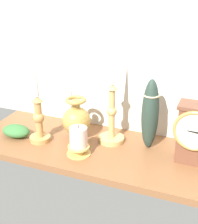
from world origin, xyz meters
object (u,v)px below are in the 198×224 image
object	(u,v)px
candlestick_tall_left	(111,114)
pillar_candle_front	(79,141)
candlestick_tall_center	(38,116)
brass_vase_bulbous	(76,120)
mantel_clock	(195,133)
tall_ceramic_vase	(150,114)

from	to	relation	value
candlestick_tall_left	pillar_candle_front	distance (cm)	16.24
candlestick_tall_center	pillar_candle_front	size ratio (longest dim) A/B	3.10
brass_vase_bulbous	pillar_candle_front	xyz separation A→B (cm)	(6.19, -11.24, -2.44)
candlestick_tall_center	pillar_candle_front	world-z (taller)	candlestick_tall_center
mantel_clock	candlestick_tall_center	size ratio (longest dim) A/B	0.57
brass_vase_bulbous	candlestick_tall_left	bearing A→B (deg)	9.15
candlestick_tall_left	brass_vase_bulbous	size ratio (longest dim) A/B	2.37
candlestick_tall_left	tall_ceramic_vase	xyz separation A→B (cm)	(14.16, 0.74, 2.20)
candlestick_tall_center	brass_vase_bulbous	bearing A→B (deg)	33.20
tall_ceramic_vase	candlestick_tall_left	bearing A→B (deg)	-177.00
candlestick_tall_left	tall_ceramic_vase	distance (cm)	14.35
candlestick_tall_left	candlestick_tall_center	size ratio (longest dim) A/B	1.07
candlestick_tall_center	tall_ceramic_vase	distance (cm)	40.59
mantel_clock	candlestick_tall_left	xyz separation A→B (cm)	(-30.43, 3.18, 0.18)
pillar_candle_front	tall_ceramic_vase	bearing A→B (deg)	33.61
tall_ceramic_vase	candlestick_tall_center	bearing A→B (deg)	-164.95
pillar_candle_front	mantel_clock	bearing A→B (deg)	15.20
mantel_clock	pillar_candle_front	size ratio (longest dim) A/B	1.78
brass_vase_bulbous	tall_ceramic_vase	xyz separation A→B (cm)	(27.42, 2.88, 5.66)
brass_vase_bulbous	tall_ceramic_vase	size ratio (longest dim) A/B	0.62
mantel_clock	tall_ceramic_vase	bearing A→B (deg)	166.43
candlestick_tall_center	tall_ceramic_vase	bearing A→B (deg)	15.05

